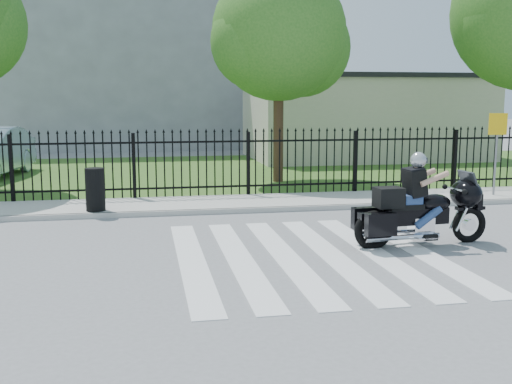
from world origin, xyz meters
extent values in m
plane|color=slate|center=(0.00, 0.00, 0.00)|extent=(120.00, 120.00, 0.00)
cube|color=#ADAAA3|center=(0.00, 5.00, 0.06)|extent=(40.00, 2.00, 0.12)
cube|color=#ADAAA3|center=(0.00, 4.00, 0.06)|extent=(40.00, 0.12, 0.12)
cube|color=#32561D|center=(0.00, 12.00, 0.01)|extent=(40.00, 12.00, 0.02)
cube|color=black|center=(0.00, 6.00, 0.35)|extent=(26.00, 0.04, 0.05)
cube|color=black|center=(0.00, 6.00, 1.55)|extent=(26.00, 0.04, 0.05)
cylinder|color=#382316|center=(1.50, 9.00, 2.08)|extent=(0.32, 0.32, 4.16)
sphere|color=#2A641C|center=(1.50, 9.00, 4.68)|extent=(4.20, 4.20, 4.20)
cube|color=#B7B198|center=(7.00, 16.00, 1.75)|extent=(10.00, 6.00, 3.50)
cube|color=black|center=(7.00, 16.00, 3.60)|extent=(10.20, 6.20, 0.20)
cube|color=#95979D|center=(-3.00, 26.00, 6.00)|extent=(15.00, 10.00, 12.00)
torus|color=black|center=(3.24, 0.39, 0.33)|extent=(0.70, 0.17, 0.69)
torus|color=black|center=(1.29, 0.27, 0.33)|extent=(0.74, 0.19, 0.73)
cube|color=black|center=(2.09, 0.32, 0.55)|extent=(1.31, 0.32, 0.30)
ellipsoid|color=black|center=(2.49, 0.34, 0.78)|extent=(0.64, 0.44, 0.33)
cube|color=black|center=(1.89, 0.31, 0.74)|extent=(0.67, 0.36, 0.10)
cube|color=silver|center=(2.24, 0.33, 0.38)|extent=(0.42, 0.32, 0.30)
ellipsoid|color=black|center=(3.14, 0.38, 0.92)|extent=(0.58, 0.75, 0.54)
cube|color=black|center=(1.57, 0.29, 0.92)|extent=(0.50, 0.41, 0.36)
cube|color=navy|center=(2.01, 0.31, 0.86)|extent=(0.36, 0.32, 0.18)
sphere|color=#AFB2B7|center=(2.13, 0.32, 1.58)|extent=(0.29, 0.29, 0.29)
cylinder|color=gray|center=(6.44, 4.69, 1.16)|extent=(0.06, 0.06, 2.08)
cube|color=yellow|center=(6.44, 4.67, 2.01)|extent=(0.47, 0.15, 0.57)
cylinder|color=black|center=(-3.86, 4.30, 0.61)|extent=(0.55, 0.55, 0.99)
camera|label=1|loc=(-2.73, -9.69, 2.69)|focal=42.00mm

